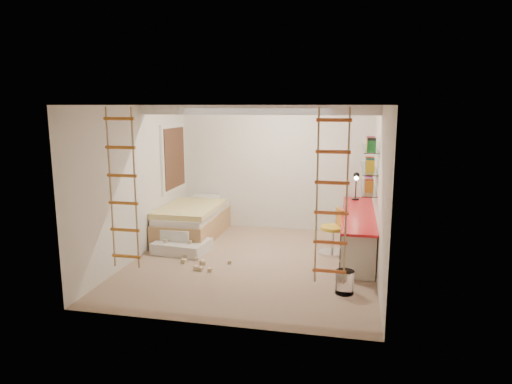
% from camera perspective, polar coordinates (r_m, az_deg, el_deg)
% --- Properties ---
extents(floor, '(4.50, 4.50, 0.00)m').
position_cam_1_polar(floor, '(7.74, -0.46, -8.80)').
color(floor, '#997A63').
rests_on(floor, ground).
extents(ceiling_beam, '(4.00, 0.18, 0.16)m').
position_cam_1_polar(ceiling_beam, '(7.58, 0.00, 10.22)').
color(ceiling_beam, white).
rests_on(ceiling_beam, ceiling).
extents(window_frame, '(0.06, 1.15, 1.35)m').
position_cam_1_polar(window_frame, '(9.37, -10.36, 4.22)').
color(window_frame, white).
rests_on(window_frame, wall_left).
extents(window_blind, '(0.02, 1.00, 1.20)m').
position_cam_1_polar(window_blind, '(9.36, -10.13, 4.22)').
color(window_blind, '#4C2D1E').
rests_on(window_blind, window_frame).
extents(rope_ladder_left, '(0.41, 0.04, 2.13)m').
position_cam_1_polar(rope_ladder_left, '(6.20, -16.32, 0.31)').
color(rope_ladder_left, '#BF7C20').
rests_on(rope_ladder_left, ceiling).
extents(rope_ladder_right, '(0.41, 0.04, 2.13)m').
position_cam_1_polar(rope_ladder_right, '(5.48, 9.44, -0.74)').
color(rope_ladder_right, '#E05226').
rests_on(rope_ladder_right, ceiling).
extents(waste_bin, '(0.26, 0.26, 0.33)m').
position_cam_1_polar(waste_bin, '(6.61, 11.02, -10.99)').
color(waste_bin, white).
rests_on(waste_bin, floor).
extents(desk, '(0.56, 2.80, 0.75)m').
position_cam_1_polar(desk, '(8.28, 12.57, -4.82)').
color(desk, red).
rests_on(desk, floor).
extents(shelves, '(0.25, 1.80, 0.71)m').
position_cam_1_polar(shelves, '(8.33, 13.92, 2.92)').
color(shelves, white).
rests_on(shelves, wall_right).
extents(bed, '(1.02, 2.00, 0.69)m').
position_cam_1_polar(bed, '(9.17, -7.90, -3.61)').
color(bed, '#AD7F51').
rests_on(bed, floor).
extents(task_lamp, '(0.14, 0.36, 0.57)m').
position_cam_1_polar(task_lamp, '(9.06, 12.41, 1.28)').
color(task_lamp, black).
rests_on(task_lamp, desk).
extents(swivel_chair, '(0.62, 0.62, 0.82)m').
position_cam_1_polar(swivel_chair, '(8.19, 9.65, -5.62)').
color(swivel_chair, gold).
rests_on(swivel_chair, floor).
extents(play_platform, '(0.99, 0.81, 0.41)m').
position_cam_1_polar(play_platform, '(8.39, -9.31, -6.24)').
color(play_platform, silver).
rests_on(play_platform, floor).
extents(toy_blocks, '(1.31, 1.07, 0.68)m').
position_cam_1_polar(toy_blocks, '(7.91, -7.93, -7.05)').
color(toy_blocks, '#CCB284').
rests_on(toy_blocks, floor).
extents(books, '(0.14, 0.58, 0.92)m').
position_cam_1_polar(books, '(8.31, 13.96, 3.80)').
color(books, orange).
rests_on(books, shelves).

